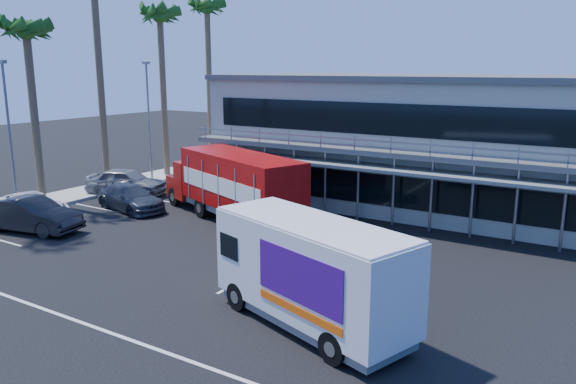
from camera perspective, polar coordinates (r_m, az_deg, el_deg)
The scene contains 14 objects.
ground at distance 22.69m, azimuth -7.97°, elevation -7.49°, with size 120.00×120.00×0.00m, color black.
building at distance 33.28m, azimuth 12.74°, elevation 5.23°, with size 22.40×12.00×7.30m.
curb_strip at distance 37.20m, azimuth -19.96°, elevation -0.06°, with size 3.00×32.00×0.16m, color #A5A399.
palm_c at distance 34.59m, azimuth -25.00°, elevation 13.89°, with size 2.80×2.80×10.75m.
palm_e at distance 40.94m, azimuth -12.86°, elevation 16.26°, with size 2.80×2.80×12.25m.
palm_f at distance 45.36m, azimuth -8.21°, elevation 17.19°, with size 2.80×2.80×13.25m.
light_pole_near at distance 33.05m, azimuth -26.46°, elevation 5.65°, with size 0.50×0.25×8.09m.
light_pole_far at distance 39.21m, azimuth -13.96°, elevation 7.49°, with size 0.50×0.25×8.09m.
red_truck at distance 28.70m, azimuth -5.58°, elevation 0.86°, with size 10.61×6.12×3.52m.
white_van at distance 16.95m, azimuth 2.38°, elevation -8.13°, with size 7.16×4.36×3.31m.
parked_car_b at distance 29.56m, azimuth -24.61°, elevation -2.13°, with size 1.73×4.96×1.63m, color black.
parked_car_c at distance 32.14m, azimuth -24.48°, elevation -1.29°, with size 2.20×4.76×1.32m, color white.
parked_car_d at distance 32.13m, azimuth -15.73°, elevation -0.56°, with size 1.95×4.78×1.39m, color #2E343D.
parked_car_e at distance 35.91m, azimuth -16.07°, elevation 1.02°, with size 1.99×4.94×1.68m, color slate.
Camera 1 is at (13.78, -16.28, 7.75)m, focal length 35.00 mm.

